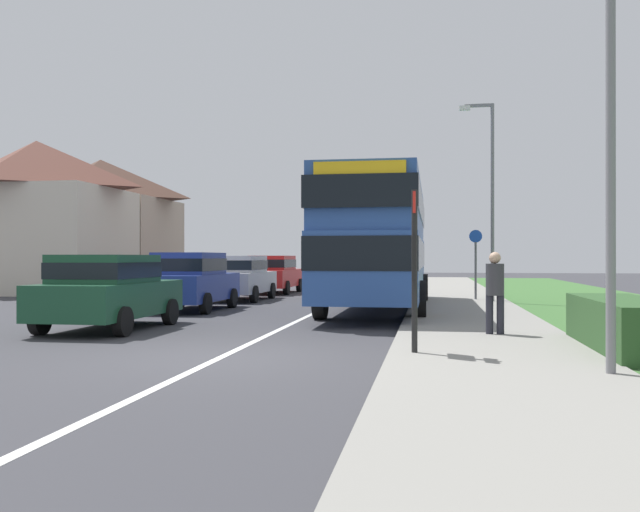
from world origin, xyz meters
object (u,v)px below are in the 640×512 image
Objects in this scene: double_decker_bus at (379,238)px; parked_car_blue at (191,279)px; parked_car_dark_green at (108,289)px; bus_stop_sign at (415,259)px; pedestrian_at_stop at (495,289)px; street_lamp_near at (603,2)px; parked_car_silver at (240,276)px; street_lamp_mid at (489,188)px; cycle_route_sign at (476,261)px; parked_car_red at (273,273)px.

double_decker_bus is 2.71× the size of parked_car_blue.
parked_car_dark_green is (-5.37, -6.21, -1.25)m from double_decker_bus.
double_decker_bus is at bearing 97.68° from bus_stop_sign.
bus_stop_sign reaches higher than parked_car_dark_green.
street_lamp_near is at bearing -77.48° from pedestrian_at_stop.
parked_car_silver is at bearing 143.80° from double_decker_bus.
parked_car_silver is 13.37m from pedestrian_at_stop.
parked_car_blue reaches higher than parked_car_dark_green.
street_lamp_mid is (2.12, 12.55, 2.32)m from bus_stop_sign.
bus_stop_sign is at bearing -97.37° from cycle_route_sign.
street_lamp_near reaches higher than parked_car_red.
parked_car_silver is 5.00m from parked_car_red.
bus_stop_sign is (6.73, -8.61, 0.61)m from parked_car_blue.
parked_car_silver is 0.93× the size of parked_car_red.
parked_car_blue is 0.48× the size of street_lamp_near.
street_lamp_near is (8.96, -19.88, 3.86)m from parked_car_red.
street_lamp_mid is (0.68, 9.81, 2.89)m from pedestrian_at_stop.
cycle_route_sign is at bearing -30.13° from parked_car_red.
double_decker_bus is 8.30m from parked_car_dark_green.
parked_car_blue is (-0.08, 5.33, 0.04)m from parked_car_dark_green.
bus_stop_sign is (-1.44, -2.74, 0.56)m from pedestrian_at_stop.
double_decker_bus is 2.78× the size of parked_car_dark_green.
street_lamp_near is at bearing -87.64° from cycle_route_sign.
parked_car_red is 22.15m from street_lamp_near.
parked_car_red is at bearing 114.26° from street_lamp_near.
parked_car_silver is 1.65× the size of cycle_route_sign.
double_decker_bus is 6.76m from parked_car_silver.
cycle_route_sign is at bearing 109.80° from street_lamp_mid.
parked_car_dark_green is 10.13m from parked_car_silver.
double_decker_bus reaches higher than parked_car_red.
bus_stop_sign is at bearing -51.96° from parked_car_blue.
pedestrian_at_stop is (8.07, -10.66, 0.08)m from parked_car_silver.
parked_car_dark_green is 0.47× the size of street_lamp_near.
bus_stop_sign is (6.58, -18.40, 0.64)m from parked_car_red.
double_decker_bus is 2.47× the size of parked_car_red.
parked_car_red is (0.07, 15.13, 0.01)m from parked_car_dark_green.
parked_car_dark_green is 2.36× the size of pedestrian_at_stop.
pedestrian_at_stop is at bearing -68.05° from double_decker_bus.
street_lamp_mid is at bearing -5.55° from parked_car_silver.
bus_stop_sign reaches higher than parked_car_blue.
street_lamp_mid is at bearing 46.61° from parked_car_dark_green.
parked_car_silver is 14.97m from bus_stop_sign.
street_lamp_mid reaches higher than bus_stop_sign.
parked_car_silver is 0.49× the size of street_lamp_near.
parked_car_blue is at bearing -155.98° from street_lamp_mid.
bus_stop_sign is 4.27m from street_lamp_near.
double_decker_bus is 4.89m from street_lamp_mid.
parked_car_blue is at bearing -149.72° from cycle_route_sign.
pedestrian_at_stop is at bearing 102.52° from street_lamp_near.
double_decker_bus reaches higher than parked_car_silver.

